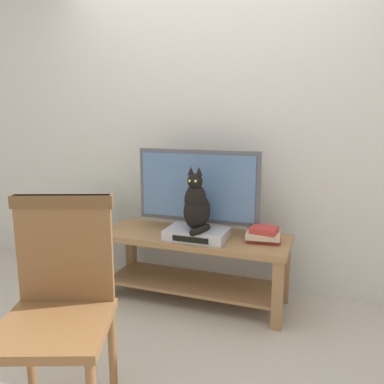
{
  "coord_description": "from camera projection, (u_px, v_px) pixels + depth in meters",
  "views": [
    {
      "loc": [
        0.9,
        -2.02,
        1.38
      ],
      "look_at": [
        -0.02,
        0.52,
        0.85
      ],
      "focal_mm": 36.12,
      "sensor_mm": 36.0,
      "label": 1
    }
  ],
  "objects": [
    {
      "name": "tv",
      "position": [
        198.0,
        189.0,
        2.87
      ],
      "size": [
        0.93,
        0.2,
        0.62
      ],
      "color": "#4C4C51",
      "rests_on": "tv_stand"
    },
    {
      "name": "tv_stand",
      "position": [
        194.0,
        255.0,
        2.89
      ],
      "size": [
        1.4,
        0.51,
        0.52
      ],
      "color": "olive",
      "rests_on": "ground"
    },
    {
      "name": "wooden_chair",
      "position": [
        59.0,
        296.0,
        1.72
      ],
      "size": [
        0.6,
        0.6,
        1.03
      ],
      "color": "brown",
      "rests_on": "ground"
    },
    {
      "name": "media_box",
      "position": [
        197.0,
        234.0,
        2.75
      ],
      "size": [
        0.43,
        0.28,
        0.08
      ],
      "color": "#ADADB2",
      "rests_on": "tv_stand"
    },
    {
      "name": "cat",
      "position": [
        196.0,
        206.0,
        2.7
      ],
      "size": [
        0.19,
        0.32,
        0.45
      ],
      "color": "black",
      "rests_on": "media_box"
    },
    {
      "name": "book_stack",
      "position": [
        264.0,
        235.0,
        2.69
      ],
      "size": [
        0.25,
        0.18,
        0.11
      ],
      "color": "#B2332D",
      "rests_on": "tv_stand"
    },
    {
      "name": "ground_plane",
      "position": [
        166.0,
        340.0,
        2.43
      ],
      "size": [
        12.0,
        12.0,
        0.0
      ],
      "primitive_type": "plane",
      "color": "#ADA393"
    },
    {
      "name": "back_wall",
      "position": [
        215.0,
        114.0,
        3.1
      ],
      "size": [
        7.0,
        0.12,
        2.8
      ],
      "primitive_type": "cube",
      "color": "beige",
      "rests_on": "ground"
    },
    {
      "name": "potted_plant",
      "position": [
        85.0,
        227.0,
        3.15
      ],
      "size": [
        0.43,
        0.43,
        0.75
      ],
      "color": "#47474C",
      "rests_on": "ground"
    }
  ]
}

